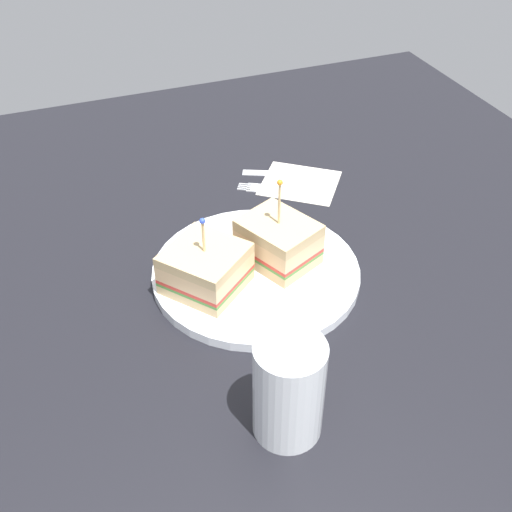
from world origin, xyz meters
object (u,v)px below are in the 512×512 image
object	(u,v)px
drink_glass	(288,392)
napkin	(300,183)
sandwich_half_front	(278,242)
knife	(278,173)
plate	(256,272)
fork	(272,189)
sandwich_half_back	(205,268)

from	to	relation	value
drink_glass	napkin	world-z (taller)	drink_glass
sandwich_half_front	knife	size ratio (longest dim) A/B	0.99
plate	knife	size ratio (longest dim) A/B	2.17
napkin	knife	world-z (taller)	knife
sandwich_half_front	fork	distance (cm)	18.49
napkin	fork	world-z (taller)	fork
napkin	knife	distance (cm)	4.15
drink_glass	knife	size ratio (longest dim) A/B	0.93
drink_glass	fork	bearing A→B (deg)	-20.21
sandwich_half_front	knife	bearing A→B (deg)	-22.90
fork	knife	world-z (taller)	same
plate	sandwich_half_front	world-z (taller)	sandwich_half_front
napkin	plate	bearing A→B (deg)	141.86
sandwich_half_back	napkin	bearing A→B (deg)	-48.02
sandwich_half_back	knife	size ratio (longest dim) A/B	1.00
napkin	sandwich_half_back	bearing A→B (deg)	131.98
plate	sandwich_half_back	xyz separation A→B (cm)	(-0.76, 6.65, 3.26)
plate	drink_glass	world-z (taller)	drink_glass
plate	sandwich_half_front	xyz separation A→B (cm)	(0.67, -3.20, 3.47)
sandwich_half_front	fork	bearing A→B (deg)	-19.83
plate	fork	size ratio (longest dim) A/B	2.10
plate	sandwich_half_back	size ratio (longest dim) A/B	2.17
sandwich_half_back	knife	distance (cm)	29.19
drink_glass	napkin	bearing A→B (deg)	-25.81
knife	sandwich_half_back	bearing A→B (deg)	140.01
plate	sandwich_half_front	distance (cm)	4.76
sandwich_half_front	drink_glass	bearing A→B (deg)	159.51
drink_glass	napkin	size ratio (longest dim) A/B	1.00
knife	fork	bearing A→B (deg)	144.93
sandwich_half_back	drink_glass	world-z (taller)	same
sandwich_half_back	plate	bearing A→B (deg)	-83.51
drink_glass	sandwich_half_front	bearing A→B (deg)	-20.49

